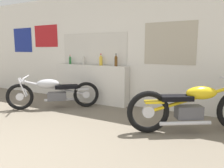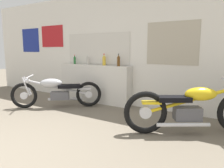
{
  "view_description": "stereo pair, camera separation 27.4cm",
  "coord_description": "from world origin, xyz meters",
  "px_view_note": "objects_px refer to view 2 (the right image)",
  "views": [
    {
      "loc": [
        2.49,
        -1.07,
        1.39
      ],
      "look_at": [
        0.41,
        2.67,
        0.7
      ],
      "focal_mm": 35.0,
      "sensor_mm": 36.0,
      "label": 1
    },
    {
      "loc": [
        2.73,
        -0.93,
        1.39
      ],
      "look_at": [
        0.41,
        2.67,
        0.7
      ],
      "focal_mm": 35.0,
      "sensor_mm": 36.0,
      "label": 2
    }
  ],
  "objects_px": {
    "bottle_right_center": "(119,61)",
    "motorcycle_yellow": "(192,108)",
    "bottle_left_center": "(88,60)",
    "motorcycle_silver": "(57,91)",
    "bottle_leftmost": "(75,60)",
    "bottle_center": "(104,60)"
  },
  "relations": [
    {
      "from": "motorcycle_yellow",
      "to": "bottle_center",
      "type": "bearing_deg",
      "value": 159.01
    },
    {
      "from": "bottle_right_center",
      "to": "motorcycle_silver",
      "type": "relative_size",
      "value": 0.18
    },
    {
      "from": "motorcycle_silver",
      "to": "bottle_right_center",
      "type": "bearing_deg",
      "value": 38.61
    },
    {
      "from": "bottle_left_center",
      "to": "bottle_right_center",
      "type": "xyz_separation_m",
      "value": [
        0.99,
        -0.05,
        0.02
      ]
    },
    {
      "from": "bottle_left_center",
      "to": "bottle_leftmost",
      "type": "bearing_deg",
      "value": -178.78
    },
    {
      "from": "bottle_left_center",
      "to": "bottle_right_center",
      "type": "bearing_deg",
      "value": -2.99
    },
    {
      "from": "bottle_leftmost",
      "to": "bottle_center",
      "type": "xyz_separation_m",
      "value": [
        0.99,
        -0.0,
        0.02
      ]
    },
    {
      "from": "bottle_left_center",
      "to": "bottle_center",
      "type": "relative_size",
      "value": 0.89
    },
    {
      "from": "motorcycle_yellow",
      "to": "bottle_right_center",
      "type": "bearing_deg",
      "value": 155.66
    },
    {
      "from": "motorcycle_silver",
      "to": "bottle_left_center",
      "type": "bearing_deg",
      "value": 80.32
    },
    {
      "from": "bottle_leftmost",
      "to": "motorcycle_yellow",
      "type": "relative_size",
      "value": 0.13
    },
    {
      "from": "bottle_right_center",
      "to": "motorcycle_yellow",
      "type": "distance_m",
      "value": 2.24
    },
    {
      "from": "bottle_leftmost",
      "to": "bottle_left_center",
      "type": "bearing_deg",
      "value": 1.22
    },
    {
      "from": "motorcycle_silver",
      "to": "bottle_leftmost",
      "type": "bearing_deg",
      "value": 106.62
    },
    {
      "from": "bottle_leftmost",
      "to": "bottle_right_center",
      "type": "xyz_separation_m",
      "value": [
        1.45,
        -0.04,
        0.02
      ]
    },
    {
      "from": "bottle_left_center",
      "to": "motorcycle_silver",
      "type": "bearing_deg",
      "value": -99.68
    },
    {
      "from": "bottle_leftmost",
      "to": "bottle_center",
      "type": "height_order",
      "value": "bottle_center"
    },
    {
      "from": "bottle_leftmost",
      "to": "motorcycle_silver",
      "type": "height_order",
      "value": "bottle_leftmost"
    },
    {
      "from": "bottle_center",
      "to": "motorcycle_silver",
      "type": "bearing_deg",
      "value": -126.21
    },
    {
      "from": "motorcycle_silver",
      "to": "bottle_center",
      "type": "bearing_deg",
      "value": 53.79
    },
    {
      "from": "bottle_left_center",
      "to": "motorcycle_yellow",
      "type": "xyz_separation_m",
      "value": [
        2.93,
        -0.93,
        -0.66
      ]
    },
    {
      "from": "motorcycle_yellow",
      "to": "motorcycle_silver",
      "type": "bearing_deg",
      "value": -179.16
    }
  ]
}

